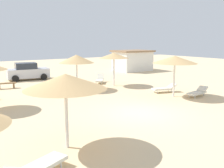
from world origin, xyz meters
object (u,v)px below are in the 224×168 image
object	(u,v)px
parked_car	(28,72)
lounger_5	(66,83)
parasol_4	(114,56)
parasol_5	(76,59)
lounger_0	(165,88)
parasol_6	(65,82)
parasol_0	(175,60)
beach_cabana	(132,60)
lounger_4	(100,79)
lounger_7	(198,92)
bench_0	(7,84)
lounger_6	(38,166)

from	to	relation	value
parked_car	lounger_5	bearing A→B (deg)	-72.88
parasol_4	parasol_5	world-z (taller)	parasol_4
lounger_0	parasol_6	bearing A→B (deg)	-152.66
parasol_0	parked_car	world-z (taller)	parasol_0
parasol_5	beach_cabana	distance (m)	13.93
lounger_4	parked_car	size ratio (longest dim) A/B	0.45
lounger_4	lounger_0	bearing A→B (deg)	-73.10
parasol_4	parasol_6	xyz separation A→B (m)	(-8.80, -9.98, -0.11)
lounger_4	parasol_6	bearing A→B (deg)	-125.53
lounger_4	beach_cabana	world-z (taller)	beach_cabana
parasol_0	parasol_6	bearing A→B (deg)	-158.18
lounger_4	beach_cabana	bearing A→B (deg)	34.90
parasol_0	parasol_6	xyz separation A→B (m)	(-9.89, -3.96, -0.11)
lounger_5	lounger_7	size ratio (longest dim) A/B	0.91
parasol_0	lounger_7	size ratio (longest dim) A/B	1.57
parasol_0	parasol_4	bearing A→B (deg)	100.34
parasol_6	lounger_5	size ratio (longest dim) A/B	1.66
lounger_7	beach_cabana	distance (m)	15.77
bench_0	beach_cabana	world-z (taller)	beach_cabana
lounger_0	beach_cabana	size ratio (longest dim) A/B	0.43
lounger_6	lounger_7	xyz separation A→B (m)	(12.88, 4.41, 0.00)
parasol_5	lounger_5	xyz separation A→B (m)	(-0.17, 1.76, -2.18)
parasol_0	parasol_5	xyz separation A→B (m)	(-4.63, 6.13, -0.14)
lounger_4	lounger_7	distance (m)	9.30
parasol_6	beach_cabana	distance (m)	24.49
lounger_4	lounger_5	size ratio (longest dim) A/B	1.03
parked_car	lounger_4	bearing A→B (deg)	-47.80
parasol_6	lounger_4	distance (m)	14.73
bench_0	beach_cabana	size ratio (longest dim) A/B	0.33
lounger_6	beach_cabana	distance (m)	26.59
lounger_4	lounger_6	distance (m)	16.64
bench_0	lounger_5	bearing A→B (deg)	-21.78
lounger_7	parked_car	size ratio (longest dim) A/B	0.48
parasol_4	parasol_6	bearing A→B (deg)	-131.40
parasol_6	lounger_0	distance (m)	11.95
parasol_0	lounger_4	size ratio (longest dim) A/B	1.67
parasol_4	parasol_6	distance (m)	13.30
parasol_4	lounger_7	size ratio (longest dim) A/B	1.45
lounger_6	beach_cabana	bearing A→B (deg)	46.06
lounger_5	lounger_6	bearing A→B (deg)	-116.67
parasol_5	lounger_6	size ratio (longest dim) A/B	1.41
parasol_5	lounger_6	world-z (taller)	parasol_5
bench_0	parasol_6	bearing A→B (deg)	-92.34
lounger_7	parked_car	bearing A→B (deg)	118.75
parasol_6	lounger_5	bearing A→B (deg)	66.72
lounger_0	lounger_4	xyz separation A→B (m)	(-1.96, 6.46, 0.02)
parasol_0	beach_cabana	xyz separation A→B (m)	(6.97, 13.75, -1.29)
beach_cabana	parked_car	bearing A→B (deg)	-179.01
parasol_0	lounger_5	world-z (taller)	parasol_0
parasol_0	lounger_6	bearing A→B (deg)	-154.85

